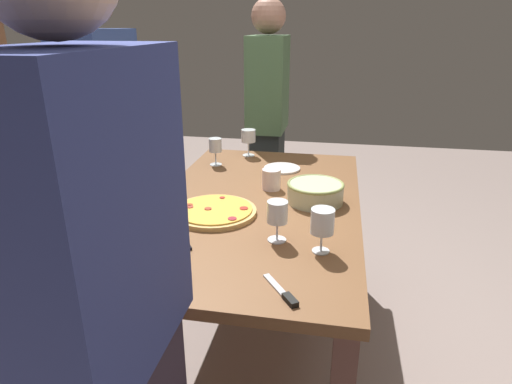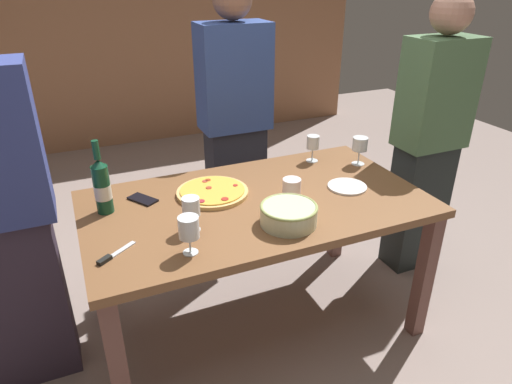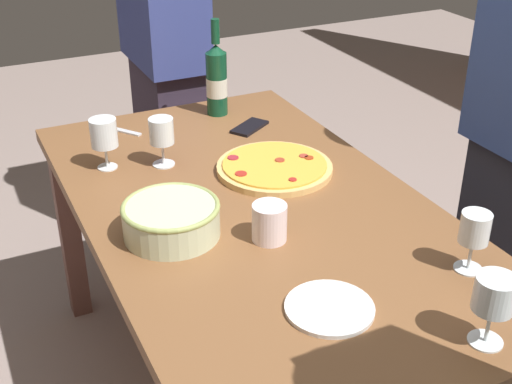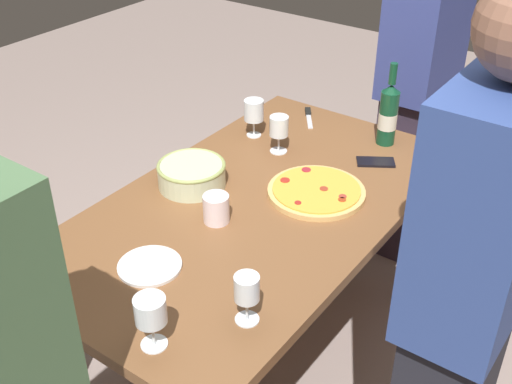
{
  "view_description": "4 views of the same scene",
  "coord_description": "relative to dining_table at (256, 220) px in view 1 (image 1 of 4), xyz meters",
  "views": [
    {
      "loc": [
        -1.76,
        -0.33,
        1.48
      ],
      "look_at": [
        0.0,
        0.0,
        0.79
      ],
      "focal_mm": 30.7,
      "sensor_mm": 36.0,
      "label": 1
    },
    {
      "loc": [
        -0.76,
        -1.76,
        1.75
      ],
      "look_at": [
        0.0,
        0.0,
        0.79
      ],
      "focal_mm": 32.02,
      "sensor_mm": 36.0,
      "label": 2
    },
    {
      "loc": [
        1.46,
        -0.7,
        1.67
      ],
      "look_at": [
        0.0,
        0.0,
        0.79
      ],
      "focal_mm": 48.05,
      "sensor_mm": 36.0,
      "label": 3
    },
    {
      "loc": [
        1.51,
        1.08,
        1.97
      ],
      "look_at": [
        0.0,
        0.0,
        0.79
      ],
      "focal_mm": 44.82,
      "sensor_mm": 36.0,
      "label": 4
    }
  ],
  "objects": [
    {
      "name": "serving_bowl",
      "position": [
        0.04,
        -0.26,
        0.14
      ],
      "size": [
        0.25,
        0.25,
        0.09
      ],
      "color": "beige",
      "rests_on": "dining_table"
    },
    {
      "name": "ground_plane",
      "position": [
        0.0,
        0.0,
        -0.66
      ],
      "size": [
        8.0,
        8.0,
        0.0
      ],
      "primitive_type": "plane",
      "color": "gray"
    },
    {
      "name": "wine_glass_far_right",
      "position": [
        -0.35,
        -0.14,
        0.2
      ],
      "size": [
        0.07,
        0.07,
        0.15
      ],
      "color": "white",
      "rests_on": "dining_table"
    },
    {
      "name": "person_guest_right",
      "position": [
        -1.09,
        0.12,
        0.19
      ],
      "size": [
        0.44,
        0.24,
        1.68
      ],
      "rotation": [
        0.0,
        0.0,
        -0.11
      ],
      "color": "#342939",
      "rests_on": "ground"
    },
    {
      "name": "pizza",
      "position": [
        -0.17,
        0.14,
        0.11
      ],
      "size": [
        0.35,
        0.35,
        0.03
      ],
      "color": "#E2B268",
      "rests_on": "dining_table"
    },
    {
      "name": "person_host",
      "position": [
        0.21,
        0.81,
        0.2
      ],
      "size": [
        0.42,
        0.24,
        1.69
      ],
      "rotation": [
        0.0,
        0.0,
        -1.82
      ],
      "color": "#22222B",
      "rests_on": "ground"
    },
    {
      "name": "cell_phone",
      "position": [
        -0.49,
        0.21,
        0.1
      ],
      "size": [
        0.14,
        0.16,
        0.01
      ],
      "primitive_type": "cube",
      "rotation": [
        0.0,
        0.0,
        3.71
      ],
      "color": "black",
      "rests_on": "dining_table"
    },
    {
      "name": "cup_amber",
      "position": [
        0.17,
        -0.04,
        0.14
      ],
      "size": [
        0.09,
        0.09,
        0.1
      ],
      "primitive_type": "cylinder",
      "color": "white",
      "rests_on": "dining_table"
    },
    {
      "name": "wine_glass_far_left",
      "position": [
        0.48,
        0.32,
        0.2
      ],
      "size": [
        0.07,
        0.07,
        0.15
      ],
      "color": "white",
      "rests_on": "dining_table"
    },
    {
      "name": "pizza_knife",
      "position": [
        -0.69,
        -0.21,
        0.1
      ],
      "size": [
        0.16,
        0.13,
        0.02
      ],
      "color": "silver",
      "rests_on": "dining_table"
    },
    {
      "name": "wine_bottle",
      "position": [
        -0.67,
        0.17,
        0.22
      ],
      "size": [
        0.07,
        0.07,
        0.34
      ],
      "color": "#114329",
      "rests_on": "dining_table"
    },
    {
      "name": "side_plate",
      "position": [
        0.47,
        -0.05,
        0.1
      ],
      "size": [
        0.19,
        0.19,
        0.01
      ],
      "primitive_type": "cylinder",
      "color": "white",
      "rests_on": "dining_table"
    },
    {
      "name": "dining_table",
      "position": [
        0.0,
        0.0,
        0.0
      ],
      "size": [
        1.6,
        0.9,
        0.75
      ],
      "color": "brown",
      "rests_on": "ground"
    },
    {
      "name": "wine_glass_near_pizza",
      "position": [
        0.7,
        0.18,
        0.21
      ],
      "size": [
        0.08,
        0.08,
        0.16
      ],
      "color": "white",
      "rests_on": "dining_table"
    },
    {
      "name": "person_guest_left",
      "position": [
        1.15,
        0.14,
        0.18
      ],
      "size": [
        0.38,
        0.24,
        1.64
      ],
      "rotation": [
        0.0,
        0.0,
        -3.02
      ],
      "color": "#232A29",
      "rests_on": "ground"
    },
    {
      "name": "wine_glass_by_bottle",
      "position": [
        -0.41,
        -0.3,
        0.2
      ],
      "size": [
        0.08,
        0.08,
        0.16
      ],
      "color": "white",
      "rests_on": "dining_table"
    }
  ]
}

